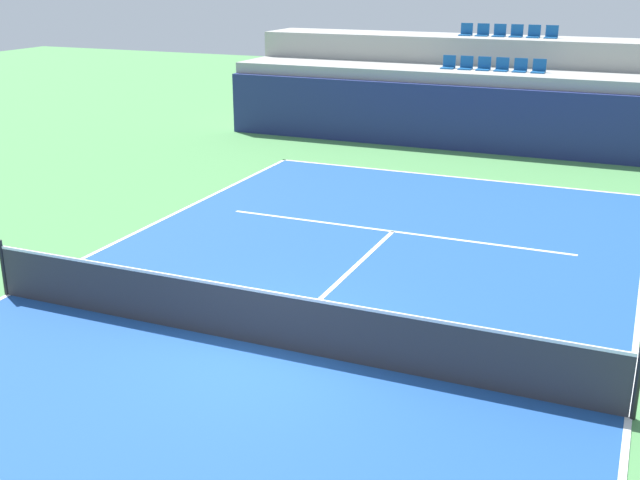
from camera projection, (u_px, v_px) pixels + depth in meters
name	position (u px, v px, depth m)	size (l,w,h in m)	color
ground_plane	(270.00, 347.00, 12.72)	(80.00, 80.00, 0.00)	#4C8C4C
court_surface	(270.00, 347.00, 12.72)	(11.00, 24.00, 0.01)	#1E4C99
baseline_far	(452.00, 177.00, 23.11)	(11.00, 0.10, 0.00)	white
sideline_left	(9.00, 295.00, 14.74)	(0.10, 24.00, 0.00)	white
sideline_right	(628.00, 417.00, 10.70)	(0.10, 24.00, 0.00)	white
service_line_far	(393.00, 231.00, 18.29)	(8.26, 0.10, 0.00)	white
centre_service_line	(342.00, 278.00, 15.50)	(0.10, 6.40, 0.00)	white
back_wall	(480.00, 120.00, 25.93)	(18.39, 0.30, 2.14)	navy
stands_tier_lower	(489.00, 108.00, 27.04)	(18.39, 2.40, 2.53)	#9E9E99
stands_tier_upper	(503.00, 85.00, 28.98)	(18.39, 2.40, 3.46)	#9E9E99
seating_row_lower	(493.00, 67.00, 26.68)	(3.50, 0.44, 0.44)	#145193
seating_row_upper	(508.00, 33.00, 28.46)	(3.50, 0.44, 0.44)	#145193
tennis_net	(269.00, 318.00, 12.56)	(11.08, 0.08, 1.07)	black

